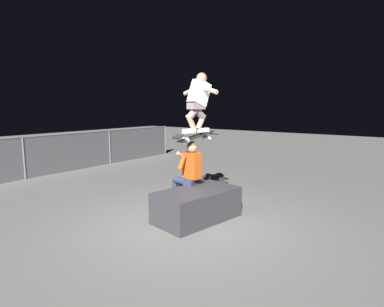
% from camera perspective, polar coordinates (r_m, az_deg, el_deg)
% --- Properties ---
extents(ground_plane, '(40.00, 40.00, 0.00)m').
position_cam_1_polar(ground_plane, '(5.61, -0.93, -12.74)').
color(ground_plane, slate).
extents(ledge_box_main, '(1.66, 1.11, 0.55)m').
position_cam_1_polar(ledge_box_main, '(5.72, 0.91, -9.36)').
color(ledge_box_main, '#38383D').
rests_on(ledge_box_main, ground).
extents(person_sitting_on_ledge, '(0.60, 0.78, 1.39)m').
position_cam_1_polar(person_sitting_on_ledge, '(6.08, -0.72, -3.31)').
color(person_sitting_on_ledge, '#2D3856').
rests_on(person_sitting_on_ledge, ground).
extents(skateboard, '(1.04, 0.40, 0.18)m').
position_cam_1_polar(skateboard, '(5.94, 0.74, 3.13)').
color(skateboard, black).
extents(skater_airborne, '(0.64, 0.88, 1.12)m').
position_cam_1_polar(skater_airborne, '(5.95, 1.16, 9.76)').
color(skater_airborne, white).
extents(kicker_ramp, '(1.17, 1.04, 0.35)m').
position_cam_1_polar(kicker_ramp, '(7.91, 1.82, -5.94)').
color(kicker_ramp, '#28282D').
rests_on(kicker_ramp, ground).
extents(fence_back, '(12.05, 0.05, 1.21)m').
position_cam_1_polar(fence_back, '(9.93, -28.36, -0.51)').
color(fence_back, slate).
rests_on(fence_back, ground).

